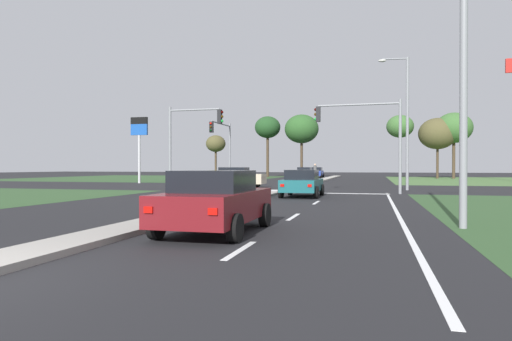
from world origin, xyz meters
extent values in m
plane|color=black|center=(0.00, 30.00, 0.00)|extent=(200.00, 200.00, 0.00)
cube|color=#2D4C28|center=(-25.50, 54.50, 0.00)|extent=(35.00, 35.00, 0.01)
cube|color=gray|center=(0.00, 11.00, 0.07)|extent=(1.20, 22.00, 0.14)
cube|color=#ADA89E|center=(0.00, 55.00, 0.07)|extent=(1.20, 36.00, 0.14)
cube|color=silver|center=(3.50, 3.56, 0.01)|extent=(0.14, 2.00, 0.01)
cube|color=silver|center=(3.50, 9.56, 0.01)|extent=(0.14, 2.00, 0.01)
cube|color=silver|center=(3.50, 15.56, 0.01)|extent=(0.14, 2.00, 0.01)
cube|color=silver|center=(6.85, 12.00, 0.01)|extent=(0.14, 24.00, 0.01)
cube|color=silver|center=(3.80, 23.00, 0.01)|extent=(6.40, 0.50, 0.01)
cube|color=silver|center=(-6.40, 24.80, 0.01)|extent=(0.70, 2.80, 0.01)
cube|color=silver|center=(-5.25, 24.80, 0.01)|extent=(0.70, 2.80, 0.01)
cube|color=silver|center=(-4.10, 24.80, 0.01)|extent=(0.70, 2.80, 0.01)
cube|color=silver|center=(-2.95, 24.80, 0.01)|extent=(0.70, 2.80, 0.01)
cube|color=silver|center=(-1.80, 24.80, 0.01)|extent=(0.70, 2.80, 0.01)
cube|color=silver|center=(-0.65, 24.80, 0.01)|extent=(0.70, 2.80, 0.01)
cube|color=silver|center=(0.50, 24.80, 0.01)|extent=(0.70, 2.80, 0.01)
cube|color=silver|center=(1.65, 24.80, 0.01)|extent=(0.70, 2.80, 0.01)
cube|color=#19565B|center=(2.25, 19.45, 0.64)|extent=(1.84, 4.18, 0.64)
cube|color=black|center=(2.25, 19.30, 1.22)|extent=(1.62, 1.92, 0.52)
cube|color=red|center=(1.55, 17.34, 0.70)|extent=(0.20, 0.04, 0.14)
cube|color=red|center=(2.95, 17.34, 0.70)|extent=(0.20, 0.04, 0.14)
cylinder|color=black|center=(1.33, 20.79, 0.32)|extent=(0.22, 0.64, 0.64)
cylinder|color=black|center=(3.17, 20.79, 0.32)|extent=(0.22, 0.64, 0.64)
cylinder|color=black|center=(1.33, 18.11, 0.32)|extent=(0.22, 0.64, 0.64)
cylinder|color=black|center=(3.17, 18.11, 0.32)|extent=(0.22, 0.64, 0.64)
cube|color=#BCAD8E|center=(-4.42, 28.47, 0.70)|extent=(4.56, 1.73, 0.77)
cube|color=black|center=(-4.57, 28.47, 1.35)|extent=(2.10, 1.53, 0.52)
cube|color=red|center=(-6.72, 29.13, 0.78)|extent=(0.04, 0.20, 0.14)
cube|color=red|center=(-6.72, 27.81, 0.78)|extent=(0.04, 0.20, 0.14)
cylinder|color=black|center=(-2.96, 29.34, 0.32)|extent=(0.64, 0.22, 0.64)
cylinder|color=black|center=(-2.96, 27.61, 0.32)|extent=(0.64, 0.22, 0.64)
cylinder|color=black|center=(-5.88, 29.34, 0.32)|extent=(0.64, 0.22, 0.64)
cylinder|color=black|center=(-5.88, 27.61, 0.32)|extent=(0.64, 0.22, 0.64)
cube|color=navy|center=(-2.35, 62.53, 0.69)|extent=(1.86, 4.15, 0.75)
cube|color=black|center=(-2.35, 62.68, 1.33)|extent=(1.63, 1.91, 0.52)
cube|color=red|center=(-1.64, 64.62, 0.77)|extent=(0.20, 0.04, 0.14)
cube|color=red|center=(-3.05, 64.62, 0.77)|extent=(0.20, 0.04, 0.14)
cylinder|color=black|center=(-1.42, 61.20, 0.32)|extent=(0.22, 0.64, 0.64)
cylinder|color=black|center=(-3.28, 61.20, 0.32)|extent=(0.22, 0.64, 0.64)
cylinder|color=black|center=(-1.42, 63.85, 0.32)|extent=(0.22, 0.64, 0.64)
cylinder|color=black|center=(-3.28, 63.85, 0.32)|extent=(0.22, 0.64, 0.64)
cube|color=maroon|center=(2.21, 5.72, 0.68)|extent=(1.88, 4.23, 0.71)
cube|color=black|center=(2.21, 5.57, 1.29)|extent=(1.65, 1.95, 0.52)
cube|color=red|center=(1.49, 3.58, 0.75)|extent=(0.20, 0.04, 0.14)
cube|color=red|center=(2.92, 3.58, 0.75)|extent=(0.20, 0.04, 0.14)
cylinder|color=black|center=(1.27, 7.07, 0.32)|extent=(0.22, 0.64, 0.64)
cylinder|color=black|center=(3.14, 7.07, 0.32)|extent=(0.22, 0.64, 0.64)
cylinder|color=black|center=(1.27, 4.36, 0.32)|extent=(0.22, 0.64, 0.64)
cylinder|color=black|center=(3.14, 4.36, 0.32)|extent=(0.22, 0.64, 0.64)
cube|color=silver|center=(-2.23, 49.88, 0.70)|extent=(1.77, 4.39, 0.76)
cube|color=black|center=(-2.23, 50.03, 1.34)|extent=(1.56, 2.02, 0.52)
cube|color=red|center=(-1.55, 52.10, 0.77)|extent=(0.20, 0.04, 0.14)
cube|color=red|center=(-2.90, 52.10, 0.77)|extent=(0.20, 0.04, 0.14)
cylinder|color=black|center=(-1.34, 48.48, 0.32)|extent=(0.22, 0.64, 0.64)
cylinder|color=black|center=(-3.11, 48.48, 0.32)|extent=(0.22, 0.64, 0.64)
cylinder|color=black|center=(-1.34, 51.29, 0.32)|extent=(0.22, 0.64, 0.64)
cylinder|color=black|center=(-3.11, 51.29, 0.32)|extent=(0.22, 0.64, 0.64)
cylinder|color=gray|center=(-7.60, 36.60, 2.94)|extent=(0.18, 0.18, 5.88)
cylinder|color=gray|center=(-7.60, 34.05, 5.63)|extent=(0.12, 5.09, 0.12)
cube|color=black|center=(-7.60, 31.51, 5.10)|extent=(0.32, 0.26, 0.95)
sphere|color=red|center=(-7.60, 31.35, 5.40)|extent=(0.20, 0.20, 0.20)
sphere|color=#3A2405|center=(-7.60, 31.35, 5.10)|extent=(0.20, 0.20, 0.20)
sphere|color=black|center=(-7.60, 31.35, 4.80)|extent=(0.20, 0.20, 0.20)
cylinder|color=gray|center=(7.60, 23.40, 2.88)|extent=(0.18, 0.18, 5.75)
cylinder|color=gray|center=(5.12, 23.40, 5.50)|extent=(4.96, 0.12, 0.12)
cube|color=black|center=(2.64, 23.40, 4.98)|extent=(0.26, 0.32, 0.95)
sphere|color=#360503|center=(2.48, 23.40, 5.28)|extent=(0.20, 0.20, 0.20)
sphere|color=#3A2405|center=(2.48, 23.40, 4.98)|extent=(0.20, 0.20, 0.20)
sphere|color=green|center=(2.48, 23.40, 4.68)|extent=(0.20, 0.20, 0.20)
cylinder|color=gray|center=(-7.60, 23.40, 2.90)|extent=(0.18, 0.18, 5.79)
cylinder|color=gray|center=(-5.78, 23.40, 5.54)|extent=(3.64, 0.12, 0.12)
cube|color=black|center=(-3.96, 23.40, 5.02)|extent=(0.26, 0.32, 0.95)
sphere|color=#360503|center=(-3.80, 23.40, 5.32)|extent=(0.20, 0.20, 0.20)
sphere|color=#3A2405|center=(-3.80, 23.40, 5.02)|extent=(0.20, 0.20, 0.20)
sphere|color=green|center=(-3.80, 23.40, 4.72)|extent=(0.20, 0.20, 0.20)
cylinder|color=gray|center=(8.34, 8.04, 5.21)|extent=(0.20, 0.20, 10.41)
cylinder|color=gray|center=(8.34, 28.13, 4.68)|extent=(0.20, 0.20, 9.36)
cylinder|color=gray|center=(7.48, 28.02, 9.26)|extent=(1.74, 0.31, 0.10)
ellipsoid|color=#B2B2A8|center=(6.62, 27.91, 9.16)|extent=(0.56, 0.28, 0.20)
cylinder|color=maroon|center=(-0.13, 43.72, 0.54)|extent=(0.16, 0.16, 0.79)
cylinder|color=#4C4C4C|center=(-0.13, 43.72, 1.35)|extent=(0.34, 0.34, 0.83)
sphere|color=tan|center=(-0.13, 43.72, 1.88)|extent=(0.23, 0.23, 0.23)
torus|color=yellow|center=(21.07, 51.56, 13.15)|extent=(0.96, 0.16, 0.96)
cylinder|color=silver|center=(-16.75, 35.32, 2.42)|extent=(0.24, 0.24, 4.84)
cube|color=#194CA5|center=(-16.75, 35.32, 5.39)|extent=(1.80, 0.24, 1.10)
cube|color=black|center=(-16.75, 35.32, 6.29)|extent=(1.80, 0.24, 0.70)
cylinder|color=#423323|center=(-19.89, 66.32, 2.34)|extent=(0.36, 0.36, 4.68)
ellipsoid|color=#4C4728|center=(-19.89, 66.32, 5.60)|extent=(3.34, 3.34, 2.84)
cylinder|color=#423323|center=(-10.59, 65.34, 3.47)|extent=(0.43, 0.43, 6.94)
ellipsoid|color=#1E421E|center=(-10.59, 65.34, 8.09)|extent=(4.15, 4.15, 3.53)
cylinder|color=#423323|center=(-4.99, 65.12, 3.10)|extent=(0.42, 0.42, 6.19)
ellipsoid|color=#285123|center=(-4.99, 65.12, 7.67)|extent=(5.37, 5.37, 4.57)
cylinder|color=#423323|center=(9.72, 61.84, 3.20)|extent=(0.34, 0.34, 6.40)
ellipsoid|color=#38602D|center=(9.72, 61.84, 7.44)|extent=(3.80, 3.80, 3.23)
cylinder|color=#423323|center=(14.74, 61.89, 2.45)|extent=(0.33, 0.33, 4.90)
ellipsoid|color=#4C4728|center=(14.74, 61.89, 6.32)|extent=(5.17, 5.17, 4.39)
cylinder|color=#423323|center=(16.85, 61.93, 2.85)|extent=(0.41, 0.41, 5.71)
ellipsoid|color=#38602D|center=(16.85, 61.93, 7.08)|extent=(4.98, 4.98, 4.24)
camera|label=1|loc=(6.03, -4.76, 1.64)|focal=31.13mm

